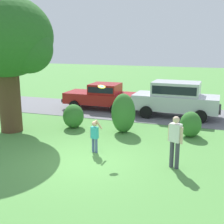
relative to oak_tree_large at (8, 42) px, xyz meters
The scene contains 11 objects.
ground_plane 6.62m from the oak_tree_large, 27.72° to the right, with size 80.00×80.00×0.00m, color #518E42.
driveway_strip 8.06m from the oak_tree_large, 48.15° to the left, with size 28.00×4.40×0.02m, color slate.
oak_tree_large is the anchor object (origin of this frame).
shrub_near_tree 4.43m from the oak_tree_large, 26.01° to the left, with size 0.97×1.04×1.13m.
shrub_centre_left 5.97m from the oak_tree_large, 13.95° to the left, with size 1.09×1.01×1.78m.
shrub_centre 8.77m from the oak_tree_large, 11.32° to the left, with size 0.92×1.02×1.12m.
parked_sedan 6.69m from the oak_tree_large, 66.79° to the left, with size 4.41×2.12×1.56m.
parked_suv 8.89m from the oak_tree_large, 35.90° to the left, with size 4.74×2.18×1.92m.
child_thrower 5.92m from the oak_tree_large, 18.32° to the right, with size 0.47×0.23×1.29m.
frisbee 5.24m from the oak_tree_large, 14.20° to the right, with size 0.29×0.28×0.14m.
adult_onlooker 8.47m from the oak_tree_large, 14.66° to the right, with size 0.49×0.35×1.74m.
Camera 1 is at (4.03, -8.93, 4.07)m, focal length 48.36 mm.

